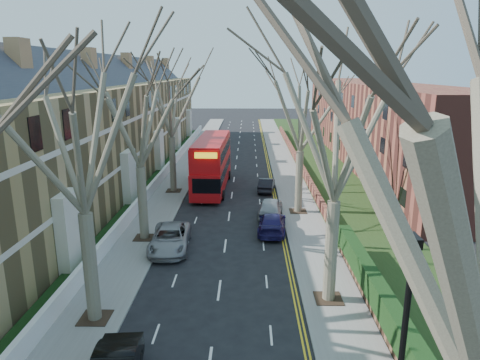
{
  "coord_description": "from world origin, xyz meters",
  "views": [
    {
      "loc": [
        1.53,
        -11.85,
        11.57
      ],
      "look_at": [
        0.91,
        20.28,
        3.24
      ],
      "focal_mm": 32.0,
      "sensor_mm": 36.0,
      "label": 1
    }
  ],
  "objects": [
    {
      "name": "car_right_near",
      "position": [
        3.3,
        17.61,
        0.7
      ],
      "size": [
        2.37,
        5.0,
        1.41
      ],
      "primitive_type": "imported",
      "rotation": [
        0.0,
        0.0,
        3.06
      ],
      "color": "#1D164D",
      "rests_on": "ground"
    },
    {
      "name": "flats_right",
      "position": [
        17.46,
        43.0,
        4.98
      ],
      "size": [
        13.97,
        54.0,
        10.0
      ],
      "color": "brown",
      "rests_on": "ground"
    },
    {
      "name": "terrace_left",
      "position": [
        -13.65,
        31.0,
        5.53
      ],
      "size": [
        9.7,
        78.0,
        13.6
      ],
      "color": "olive",
      "rests_on": "ground"
    },
    {
      "name": "front_wall_left",
      "position": [
        -7.65,
        31.0,
        0.62
      ],
      "size": [
        0.3,
        78.0,
        1.0
      ],
      "color": "white",
      "rests_on": "ground"
    },
    {
      "name": "tree_left_far",
      "position": [
        -5.7,
        16.0,
        9.24
      ],
      "size": [
        10.15,
        10.15,
        14.22
      ],
      "color": "brown",
      "rests_on": "ground"
    },
    {
      "name": "double_decker_bus",
      "position": [
        -2.03,
        29.33,
        2.47
      ],
      "size": [
        3.3,
        12.1,
        4.99
      ],
      "rotation": [
        0.0,
        0.0,
        3.11
      ],
      "color": "#B20C0F",
      "rests_on": "ground"
    },
    {
      "name": "wall_hedge_right",
      "position": [
        7.7,
        2.0,
        1.12
      ],
      "size": [
        0.7,
        24.0,
        1.8
      ],
      "color": "brown",
      "rests_on": "ground"
    },
    {
      "name": "tree_left_mid",
      "position": [
        -5.7,
        6.0,
        9.56
      ],
      "size": [
        10.5,
        10.5,
        14.71
      ],
      "color": "brown",
      "rests_on": "ground"
    },
    {
      "name": "pavement_right",
      "position": [
        6.0,
        39.0,
        0.06
      ],
      "size": [
        3.0,
        102.0,
        0.12
      ],
      "primitive_type": "cube",
      "color": "slate",
      "rests_on": "ground"
    },
    {
      "name": "car_left_far",
      "position": [
        -3.61,
        14.41,
        0.74
      ],
      "size": [
        2.75,
        5.47,
        1.49
      ],
      "primitive_type": "imported",
      "rotation": [
        0.0,
        0.0,
        0.05
      ],
      "color": "gray",
      "rests_on": "ground"
    },
    {
      "name": "tree_right_far",
      "position": [
        5.7,
        22.0,
        9.24
      ],
      "size": [
        10.15,
        10.15,
        14.22
      ],
      "color": "brown",
      "rests_on": "ground"
    },
    {
      "name": "car_right_mid",
      "position": [
        3.36,
        21.08,
        0.78
      ],
      "size": [
        2.36,
        4.75,
        1.55
      ],
      "primitive_type": "imported",
      "rotation": [
        0.0,
        0.0,
        3.02
      ],
      "color": "#979AA0",
      "rests_on": "ground"
    },
    {
      "name": "pavement_left",
      "position": [
        -6.0,
        39.0,
        0.06
      ],
      "size": [
        3.0,
        102.0,
        0.12
      ],
      "primitive_type": "cube",
      "color": "slate",
      "rests_on": "ground"
    },
    {
      "name": "tree_right_mid",
      "position": [
        5.7,
        8.0,
        9.56
      ],
      "size": [
        10.5,
        10.5,
        14.71
      ],
      "color": "brown",
      "rests_on": "ground"
    },
    {
      "name": "grass_verge_right",
      "position": [
        10.5,
        39.0,
        0.15
      ],
      "size": [
        6.0,
        102.0,
        0.06
      ],
      "color": "#1D3312",
      "rests_on": "ground"
    },
    {
      "name": "car_right_far",
      "position": [
        3.34,
        28.47,
        0.65
      ],
      "size": [
        1.89,
        4.1,
        1.3
      ],
      "primitive_type": "imported",
      "rotation": [
        0.0,
        0.0,
        3.01
      ],
      "color": "black",
      "rests_on": "ground"
    },
    {
      "name": "tree_left_dist",
      "position": [
        -5.7,
        28.0,
        9.56
      ],
      "size": [
        10.5,
        10.5,
        14.71
      ],
      "color": "brown",
      "rests_on": "ground"
    }
  ]
}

